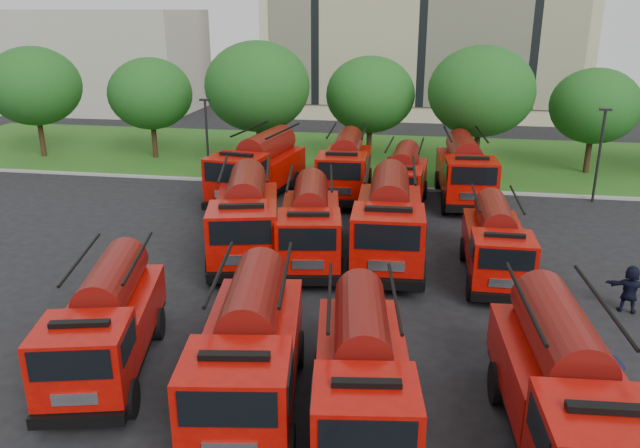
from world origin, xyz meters
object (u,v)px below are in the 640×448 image
Objects in this scene: fire_truck_2 at (362,371)px; fire_truck_3 at (567,390)px; fire_truck_4 at (246,217)px; fire_truck_8 at (259,168)px; firefighter_3 at (601,420)px; fire_truck_11 at (465,170)px; fire_truck_1 at (250,348)px; fire_truck_6 at (389,220)px; fire_truck_10 at (402,178)px; fire_truck_7 at (496,242)px; fire_truck_9 at (346,166)px; fire_truck_5 at (310,223)px; firefighter_4 at (272,317)px; fire_truck_0 at (107,321)px; firefighter_5 at (626,311)px.

fire_truck_3 is (4.79, -0.22, 0.14)m from fire_truck_2.
fire_truck_4 is 8.29m from fire_truck_8.
fire_truck_3 is at bearing 16.06° from firefighter_3.
fire_truck_8 is at bearing -174.51° from fire_truck_11.
fire_truck_1 is 0.93× the size of fire_truck_6.
fire_truck_11 is (11.12, 1.86, -0.11)m from fire_truck_8.
fire_truck_11 reaches higher than fire_truck_10.
fire_truck_8 is (-12.46, 18.97, 0.15)m from fire_truck_3.
fire_truck_9 reaches higher than fire_truck_7.
fire_truck_5 is 3.25m from fire_truck_6.
fire_truck_11 is at bearing 18.40° from fire_truck_8.
fire_truck_3 is 0.90× the size of fire_truck_8.
fire_truck_4 reaches higher than firefighter_4.
fire_truck_3 reaches higher than fire_truck_2.
fire_truck_1 is 10.63m from fire_truck_4.
fire_truck_3 reaches higher than fire_truck_10.
fire_truck_3 is at bearing -71.56° from fire_truck_9.
fire_truck_7 is 3.40× the size of firefighter_3.
fire_truck_8 is at bearing -82.04° from firefighter_3.
firefighter_4 is (-0.63, 4.82, -1.63)m from fire_truck_1.
fire_truck_0 is at bearing -123.79° from fire_truck_5.
fire_truck_1 is at bearing -25.64° from firefighter_3.
fire_truck_7 is (7.15, 9.65, -0.18)m from fire_truck_1.
fire_truck_5 is 0.97× the size of fire_truck_9.
fire_truck_4 is 13.78m from fire_truck_11.
fire_truck_0 is 12.42m from fire_truck_3.
fire_truck_0 is 17.32m from firefighter_5.
fire_truck_11 reaches higher than firefighter_3.
fire_truck_9 is 21.47m from firefighter_3.
fire_truck_8 is (-1.62, 8.13, 0.07)m from fire_truck_4.
fire_truck_3 is 22.14m from fire_truck_9.
fire_truck_9 is 4.60× the size of firefighter_4.
fire_truck_4 is 4.30× the size of firefighter_3.
fire_truck_5 is 1.08× the size of fire_truck_10.
fire_truck_6 is at bearing 165.98° from fire_truck_7.
firefighter_4 is (-3.78, -13.61, -1.54)m from fire_truck_10.
fire_truck_10 is at bearing 39.53° from fire_truck_4.
firefighter_3 is (13.77, -17.61, -1.82)m from fire_truck_8.
fire_truck_5 is at bearing -127.98° from fire_truck_11.
fire_truck_1 is 20.03m from fire_truck_9.
fire_truck_6 reaches higher than fire_truck_7.
fire_truck_5 is at bearing 0.38° from firefighter_5.
fire_truck_6 reaches higher than fire_truck_9.
fire_truck_2 is (7.52, -1.36, 0.00)m from fire_truck_0.
fire_truck_1 is 18.70m from fire_truck_10.
firefighter_5 is (11.61, -12.72, -1.71)m from fire_truck_9.
fire_truck_11 reaches higher than fire_truck_1.
fire_truck_3 is 20.87m from fire_truck_11.
firefighter_3 is (1.31, 1.36, -1.67)m from fire_truck_3.
fire_truck_5 reaches higher than fire_truck_2.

